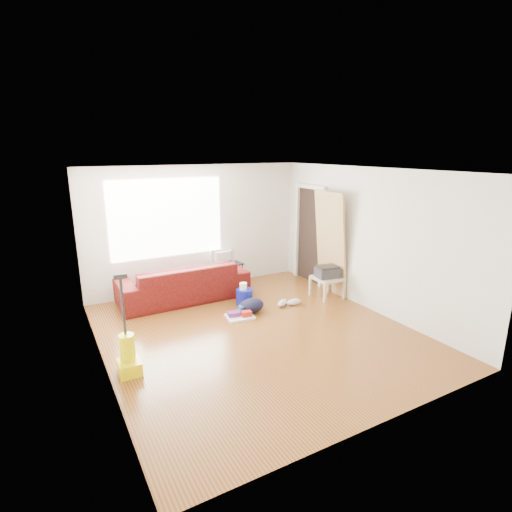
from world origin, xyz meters
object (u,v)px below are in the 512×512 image
bucket (244,305)px  backpack (252,312)px  tv_stand (224,275)px  side_table (327,280)px  sofa (184,299)px  vacuum (128,356)px  cleaning_tray (240,315)px

bucket → backpack: (-0.05, -0.37, 0.00)m
backpack → tv_stand: bearing=79.9°
tv_stand → side_table: (1.49, -1.51, 0.09)m
tv_stand → bucket: 1.11m
sofa → tv_stand: bearing=-164.6°
tv_stand → vacuum: (-2.46, -2.43, -0.01)m
backpack → vacuum: vacuum is taller
bucket → vacuum: bearing=-150.3°
sofa → cleaning_tray: bearing=113.5°
bucket → vacuum: size_ratio=0.23×
sofa → bucket: bearing=137.5°
cleaning_tray → bucket: bearing=55.7°
side_table → vacuum: bearing=-166.9°
side_table → backpack: (-1.63, 0.06, -0.34)m
backpack → vacuum: (-2.32, -0.98, 0.24)m
bucket → cleaning_tray: 0.58m
sofa → tv_stand: (0.98, 0.27, 0.26)m
sofa → vacuum: (-1.48, -2.16, 0.24)m
sofa → backpack: sofa is taller
sofa → bucket: 1.20m
tv_stand → side_table: bearing=-51.2°
backpack → sofa: bearing=120.9°
sofa → side_table: (2.47, -1.24, 0.34)m
cleaning_tray → backpack: (0.28, 0.11, -0.05)m
sofa → cleaning_tray: size_ratio=4.89×
tv_stand → bucket: bearing=-100.9°
tv_stand → backpack: 1.48m
bucket → backpack: size_ratio=0.67×
bucket → vacuum: 2.74m
tv_stand → backpack: (-0.14, -1.45, -0.26)m
side_table → cleaning_tray: 1.93m
tv_stand → vacuum: bearing=-141.2°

